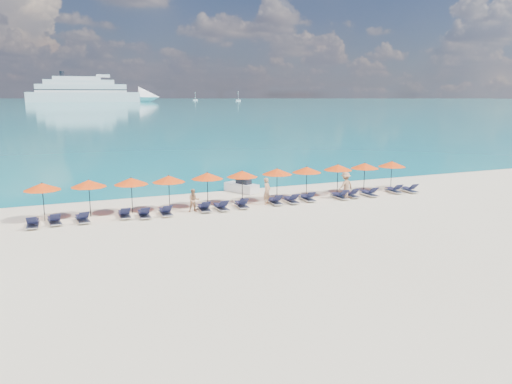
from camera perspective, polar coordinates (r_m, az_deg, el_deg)
name	(u,v)px	position (r m, az deg, el deg)	size (l,w,h in m)	color
ground	(276,221)	(28.91, 2.32, -3.39)	(1400.00, 1400.00, 0.00)	beige
sea	(53,101)	(685.46, -22.23, 9.64)	(1600.00, 1300.00, 0.01)	#1FA9B2
cruise_ship	(96,93)	(536.68, -17.83, 10.75)	(129.70, 27.36, 35.86)	silver
sailboat_near	(238,100)	(596.89, -2.05, 10.46)	(6.17, 2.06, 11.32)	silver
sailboat_far	(195,100)	(649.21, -6.95, 10.43)	(6.04, 2.01, 11.08)	silver
jetski	(242,187)	(37.49, -1.64, 0.60)	(2.08, 2.94, 0.98)	silver
beachgoer_a	(267,191)	(33.18, 1.27, 0.09)	(0.65, 0.43, 1.80)	tan
beachgoer_b	(194,201)	(31.29, -7.12, -0.97)	(0.71, 0.41, 1.46)	tan
beachgoer_c	(346,186)	(35.56, 10.21, 0.74)	(1.22, 0.57, 1.89)	tan
umbrella_0	(42,187)	(31.15, -23.25, 0.56)	(2.10, 2.10, 2.28)	black
umbrella_1	(89,184)	(31.28, -18.58, 0.93)	(2.10, 2.10, 2.28)	black
umbrella_2	(131,181)	(31.39, -14.08, 1.21)	(2.10, 2.10, 2.28)	black
umbrella_3	(169,179)	(31.74, -9.94, 1.48)	(2.10, 2.10, 2.28)	black
umbrella_4	(207,176)	(32.63, -5.59, 1.85)	(2.10, 2.10, 2.28)	black
umbrella_5	(242,174)	(33.28, -1.59, 2.08)	(2.10, 2.10, 2.28)	black
umbrella_6	(277,172)	(34.33, 2.43, 2.35)	(2.10, 2.10, 2.28)	black
umbrella_7	(307,170)	(35.31, 5.82, 2.55)	(2.10, 2.10, 2.28)	black
umbrella_8	(338,167)	(36.78, 9.35, 2.80)	(2.10, 2.10, 2.28)	black
umbrella_9	(365,166)	(37.98, 12.32, 2.95)	(2.10, 2.10, 2.28)	black
umbrella_10	(392,164)	(39.43, 15.27, 3.10)	(2.10, 2.10, 2.28)	black
lounger_0	(33,223)	(30.18, -24.15, -3.28)	(0.69, 1.72, 0.66)	silver
lounger_1	(54,220)	(30.43, -22.05, -3.01)	(0.78, 1.75, 0.66)	silver
lounger_2	(82,218)	(30.34, -19.22, -2.85)	(0.79, 1.75, 0.66)	silver
lounger_3	(124,214)	(30.70, -14.81, -2.44)	(0.66, 1.71, 0.66)	silver
lounger_4	(144,214)	(30.48, -12.67, -2.44)	(0.70, 1.73, 0.66)	silver
lounger_5	(166,211)	(30.79, -10.28, -2.21)	(0.68, 1.72, 0.66)	silver
lounger_6	(204,208)	(31.53, -5.95, -1.78)	(0.78, 1.75, 0.66)	silver
lounger_7	(221,207)	(31.72, -4.02, -1.66)	(0.63, 1.70, 0.66)	silver
lounger_8	(242,204)	(32.32, -1.66, -1.40)	(0.79, 1.75, 0.66)	silver
lounger_9	(275,201)	(33.35, 2.16, -1.02)	(0.75, 1.74, 0.66)	silver
lounger_10	(291,200)	(33.78, 4.03, -0.88)	(0.72, 1.73, 0.66)	silver
lounger_11	(307,198)	(34.55, 5.89, -0.64)	(0.74, 1.74, 0.66)	silver
lounger_12	(340,196)	(35.57, 9.55, -0.40)	(0.64, 1.71, 0.66)	silver
lounger_13	(351,194)	(36.22, 10.80, -0.24)	(0.73, 1.74, 0.66)	silver
lounger_14	(369,193)	(36.91, 12.80, -0.11)	(0.63, 1.70, 0.66)	silver
lounger_15	(394,190)	(38.57, 15.48, 0.24)	(0.78, 1.75, 0.66)	silver
lounger_16	(409,189)	(39.12, 17.09, 0.30)	(0.73, 1.74, 0.66)	silver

